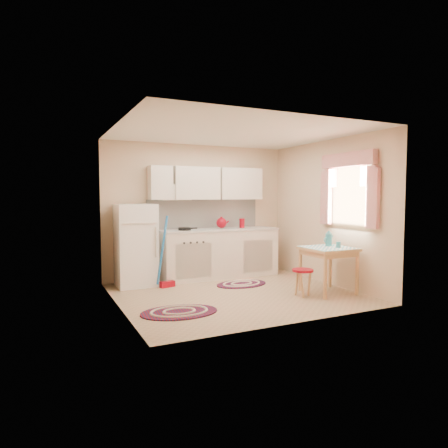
{
  "coord_description": "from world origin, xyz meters",
  "views": [
    {
      "loc": [
        -2.82,
        -5.5,
        1.53
      ],
      "look_at": [
        -0.09,
        0.25,
        1.09
      ],
      "focal_mm": 32.0,
      "sensor_mm": 36.0,
      "label": 1
    }
  ],
  "objects_px": {
    "fridge": "(136,245)",
    "stool": "(303,283)",
    "table": "(328,270)",
    "base_cabinets": "(219,254)"
  },
  "relations": [
    {
      "from": "base_cabinets",
      "to": "stool",
      "type": "bearing_deg",
      "value": -73.93
    },
    {
      "from": "base_cabinets",
      "to": "stool",
      "type": "height_order",
      "value": "base_cabinets"
    },
    {
      "from": "fridge",
      "to": "table",
      "type": "bearing_deg",
      "value": -34.52
    },
    {
      "from": "stool",
      "to": "table",
      "type": "bearing_deg",
      "value": 1.97
    },
    {
      "from": "table",
      "to": "stool",
      "type": "relative_size",
      "value": 1.71
    },
    {
      "from": "table",
      "to": "stool",
      "type": "distance_m",
      "value": 0.52
    },
    {
      "from": "fridge",
      "to": "stool",
      "type": "height_order",
      "value": "fridge"
    },
    {
      "from": "table",
      "to": "stool",
      "type": "xyz_separation_m",
      "value": [
        -0.5,
        -0.02,
        -0.15
      ]
    },
    {
      "from": "table",
      "to": "stool",
      "type": "bearing_deg",
      "value": -178.03
    },
    {
      "from": "fridge",
      "to": "table",
      "type": "distance_m",
      "value": 3.21
    }
  ]
}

